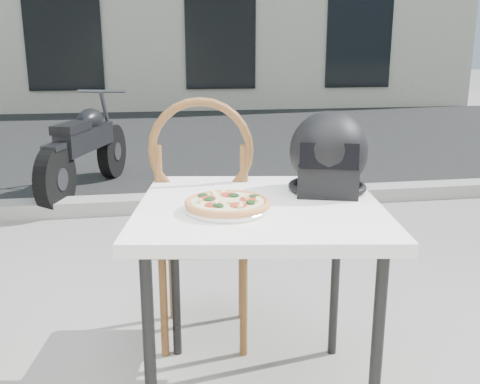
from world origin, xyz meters
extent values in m
cube|color=black|center=(0.00, 7.00, 0.00)|extent=(30.00, 8.00, 0.00)
cube|color=#9A9890|center=(0.00, 3.00, 0.06)|extent=(30.00, 0.25, 0.12)
cube|color=black|center=(-1.70, 10.98, 1.60)|extent=(1.60, 0.08, 2.20)
cube|color=black|center=(1.70, 10.98, 1.60)|extent=(1.60, 0.08, 2.20)
cube|color=black|center=(5.00, 10.98, 1.60)|extent=(1.60, 0.08, 2.20)
cube|color=white|center=(0.32, 0.32, 0.77)|extent=(0.96, 0.96, 0.04)
cylinder|color=black|center=(-0.08, 0.04, 0.37)|extent=(0.04, 0.04, 0.74)
cylinder|color=black|center=(0.60, -0.07, 0.37)|extent=(0.04, 0.04, 0.74)
cylinder|color=black|center=(0.04, 0.72, 0.37)|extent=(0.04, 0.04, 0.74)
cylinder|color=black|center=(0.71, 0.60, 0.37)|extent=(0.04, 0.04, 0.74)
cylinder|color=white|center=(0.19, 0.24, 0.79)|extent=(0.31, 0.31, 0.01)
torus|color=white|center=(0.19, 0.24, 0.80)|extent=(0.32, 0.32, 0.01)
cylinder|color=#DA8D4F|center=(0.19, 0.24, 0.81)|extent=(0.31, 0.31, 0.01)
torus|color=#DA8D4F|center=(0.19, 0.24, 0.82)|extent=(0.32, 0.32, 0.02)
cylinder|color=red|center=(0.19, 0.24, 0.82)|extent=(0.28, 0.28, 0.00)
cylinder|color=beige|center=(0.19, 0.24, 0.82)|extent=(0.27, 0.27, 0.00)
cylinder|color=red|center=(0.26, 0.25, 0.82)|extent=(0.06, 0.06, 0.00)
cylinder|color=red|center=(0.21, 0.31, 0.82)|extent=(0.06, 0.06, 0.00)
cylinder|color=red|center=(0.13, 0.28, 0.82)|extent=(0.06, 0.06, 0.00)
cylinder|color=red|center=(0.14, 0.20, 0.82)|extent=(0.06, 0.06, 0.00)
cylinder|color=red|center=(0.22, 0.18, 0.82)|extent=(0.06, 0.06, 0.00)
ellipsoid|color=#133413|center=(0.22, 0.29, 0.83)|extent=(0.04, 0.04, 0.01)
ellipsoid|color=#133413|center=(0.14, 0.26, 0.83)|extent=(0.05, 0.05, 0.01)
ellipsoid|color=#133413|center=(0.26, 0.20, 0.83)|extent=(0.03, 0.04, 0.01)
ellipsoid|color=#133413|center=(0.15, 0.18, 0.83)|extent=(0.05, 0.05, 0.01)
ellipsoid|color=#133413|center=(0.29, 0.27, 0.83)|extent=(0.04, 0.03, 0.01)
ellipsoid|color=#133413|center=(0.12, 0.32, 0.83)|extent=(0.05, 0.05, 0.01)
cylinder|color=#F8F797|center=(0.20, 0.21, 0.83)|extent=(0.02, 0.02, 0.02)
cylinder|color=#F8F797|center=(0.16, 0.32, 0.83)|extent=(0.03, 0.03, 0.02)
cylinder|color=#F8F797|center=(0.26, 0.24, 0.83)|extent=(0.03, 0.02, 0.02)
cylinder|color=#F8F797|center=(0.19, 0.34, 0.83)|extent=(0.02, 0.02, 0.02)
cylinder|color=#F8F797|center=(0.22, 0.16, 0.83)|extent=(0.03, 0.02, 0.02)
cylinder|color=#F8F797|center=(0.10, 0.24, 0.83)|extent=(0.03, 0.02, 0.02)
cylinder|color=#F8F797|center=(0.29, 0.22, 0.83)|extent=(0.02, 0.02, 0.02)
cylinder|color=#F8F797|center=(0.15, 0.20, 0.83)|extent=(0.03, 0.02, 0.02)
ellipsoid|color=black|center=(0.60, 0.45, 0.94)|extent=(0.37, 0.38, 0.30)
cube|color=black|center=(0.58, 0.36, 0.84)|extent=(0.24, 0.17, 0.12)
torus|color=black|center=(0.60, 0.45, 0.80)|extent=(0.37, 0.37, 0.03)
cube|color=black|center=(0.56, 0.33, 0.94)|extent=(0.20, 0.10, 0.09)
cube|color=brown|center=(0.18, 0.86, 0.48)|extent=(0.49, 0.49, 0.04)
cylinder|color=brown|center=(0.38, 1.00, 0.24)|extent=(0.04, 0.04, 0.47)
cylinder|color=brown|center=(0.04, 1.05, 0.24)|extent=(0.04, 0.04, 0.47)
cylinder|color=brown|center=(0.32, 0.66, 0.24)|extent=(0.04, 0.04, 0.47)
cylinder|color=brown|center=(-0.01, 0.71, 0.24)|extent=(0.04, 0.04, 0.47)
cylinder|color=brown|center=(0.32, 0.65, 0.71)|extent=(0.04, 0.04, 0.45)
cylinder|color=brown|center=(-0.02, 0.70, 0.71)|extent=(0.04, 0.04, 0.45)
torus|color=brown|center=(0.15, 0.68, 0.91)|extent=(0.42, 0.10, 0.42)
cylinder|color=black|center=(-0.42, 4.33, 0.28)|extent=(0.27, 0.57, 0.56)
cylinder|color=slate|center=(-0.42, 4.33, 0.28)|extent=(0.18, 0.22, 0.19)
cylinder|color=black|center=(-0.81, 3.07, 0.28)|extent=(0.27, 0.57, 0.56)
cylinder|color=slate|center=(-0.81, 3.07, 0.28)|extent=(0.18, 0.22, 0.19)
cube|color=black|center=(-0.61, 3.70, 0.52)|extent=(0.45, 0.99, 0.21)
ellipsoid|color=black|center=(-0.57, 3.84, 0.68)|extent=(0.32, 0.44, 0.21)
cube|color=black|center=(-0.69, 3.43, 0.66)|extent=(0.32, 0.50, 0.08)
cylinder|color=slate|center=(-0.44, 4.26, 0.58)|extent=(0.13, 0.30, 0.67)
cylinder|color=slate|center=(-0.47, 4.15, 0.92)|extent=(0.48, 0.17, 0.03)
cube|color=black|center=(-0.80, 3.09, 0.55)|extent=(0.19, 0.24, 0.05)
camera|label=1|loc=(-0.06, -1.41, 1.29)|focal=40.00mm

